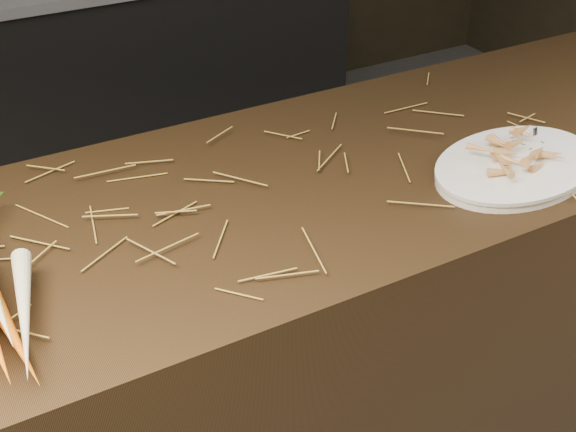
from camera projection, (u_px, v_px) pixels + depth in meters
name	position (u px, v px, depth m)	size (l,w,h in m)	color
main_counter	(277.00, 352.00, 1.68)	(2.40, 0.70, 0.90)	black
back_counter	(138.00, 64.00, 3.18)	(1.82, 0.62, 0.84)	black
straw_bedding	(275.00, 185.00, 1.42)	(1.40, 0.60, 0.02)	#AB892D
serving_platter	(515.00, 168.00, 1.47)	(0.38, 0.26, 0.02)	white
roasted_veg_heap	(518.00, 154.00, 1.45)	(0.19, 0.14, 0.04)	#B27333
serving_fork	(564.00, 146.00, 1.52)	(0.01, 0.15, 0.00)	silver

